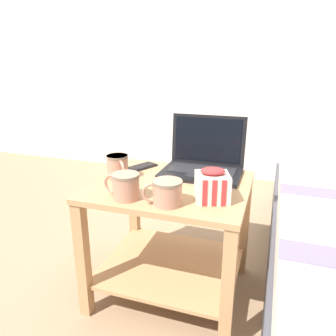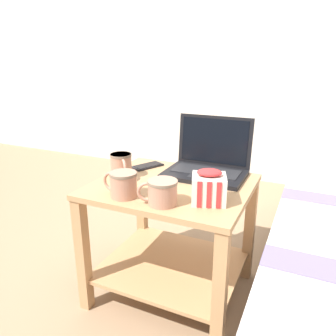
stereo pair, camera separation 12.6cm
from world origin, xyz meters
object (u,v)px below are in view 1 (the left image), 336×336
Objects in this scene: laptop at (203,162)px; snack_bag at (212,186)px; cell_phone at (142,167)px; mug_mid_center at (118,166)px; mug_front_left at (167,191)px; mug_front_right at (125,185)px.

snack_bag is at bearing -71.28° from laptop.
snack_bag is at bearing -34.25° from cell_phone.
mug_mid_center is at bearing -148.56° from laptop.
mug_mid_center is (-0.32, -0.20, 0.01)m from laptop.
mug_mid_center is 0.43m from snack_bag.
mug_front_left is 0.33m from mug_mid_center.
laptop is 2.47× the size of mug_front_left.
laptop is at bearing 61.77° from mug_front_right.
mug_mid_center reaches higher than mug_front_left.
laptop is 0.37m from mug_mid_center.
mug_front_right is 0.21m from mug_mid_center.
mug_mid_center is (-0.12, 0.18, 0.00)m from mug_front_right.
laptop is 0.30m from snack_bag.
mug_front_right is 0.96× the size of snack_bag.
mug_front_left is at bearing -55.11° from cell_phone.
snack_bag reaches higher than cell_phone.
mug_front_right is 0.31m from snack_bag.
mug_front_left is at bearing -148.65° from snack_bag.
laptop is 2.15× the size of cell_phone.
snack_bag is (0.30, 0.09, 0.00)m from mug_front_right.
mug_front_left is 0.16m from mug_front_right.
snack_bag is at bearing 31.35° from mug_front_left.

